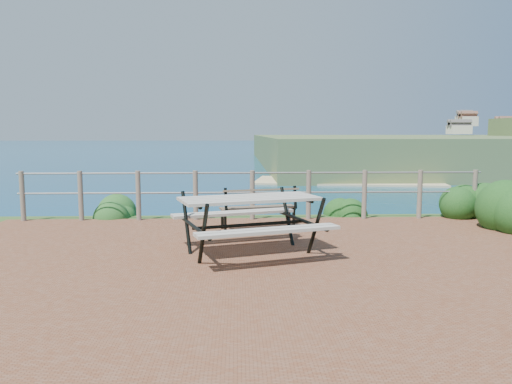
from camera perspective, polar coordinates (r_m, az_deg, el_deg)
ground at (r=6.94m, az=0.42°, el=-8.11°), size 10.00×7.00×0.12m
ocean at (r=206.70m, az=-2.08°, el=6.38°), size 1200.00×1200.00×0.00m
safety_railing at (r=10.12m, az=-0.42°, el=-0.05°), size 9.40×0.10×1.00m
picnic_table at (r=7.28m, az=-0.75°, el=-3.11°), size 2.13×1.65×0.83m
park_bench at (r=9.18m, az=0.25°, el=-1.05°), size 1.45×0.67×0.79m
shrub_right_edge at (r=11.54m, az=22.94°, el=-2.61°), size 0.97×0.97×1.39m
shrub_lip_west at (r=11.09m, az=-15.81°, el=-2.69°), size 0.88×0.88×0.67m
shrub_lip_east at (r=11.12m, az=10.54°, el=-2.52°), size 0.82×0.82×0.58m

